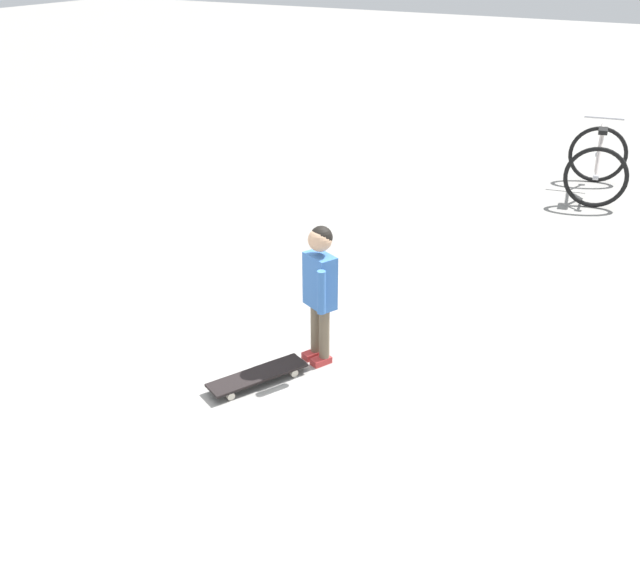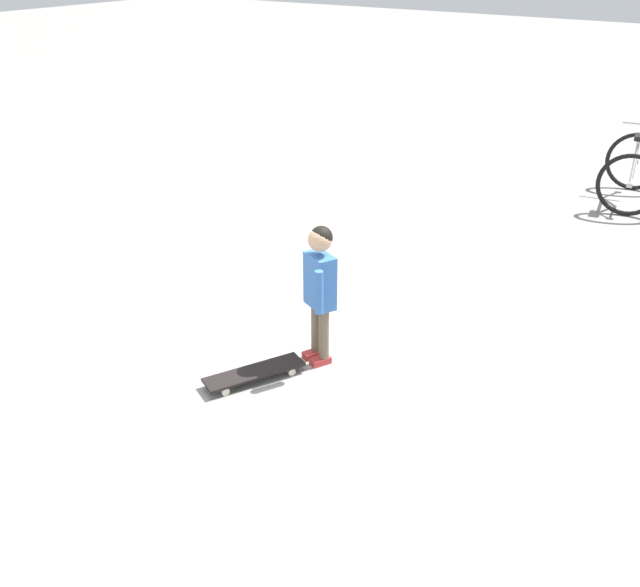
{
  "view_description": "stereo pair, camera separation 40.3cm",
  "coord_description": "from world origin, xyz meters",
  "views": [
    {
      "loc": [
        -2.71,
        3.78,
        2.87
      ],
      "look_at": [
        -0.41,
        -0.32,
        0.55
      ],
      "focal_mm": 41.13,
      "sensor_mm": 36.0,
      "label": 1
    },
    {
      "loc": [
        -3.05,
        3.56,
        2.87
      ],
      "look_at": [
        -0.41,
        -0.32,
        0.55
      ],
      "focal_mm": 41.13,
      "sensor_mm": 36.0,
      "label": 2
    }
  ],
  "objects": [
    {
      "name": "ground_plane",
      "position": [
        0.0,
        0.0,
        0.0
      ],
      "size": [
        50.0,
        50.0,
        0.0
      ],
      "primitive_type": "plane",
      "color": "gray"
    },
    {
      "name": "child_person",
      "position": [
        -0.41,
        -0.32,
        0.66
      ],
      "size": [
        0.28,
        0.34,
        1.06
      ],
      "color": "brown",
      "rests_on": "ground"
    },
    {
      "name": "skateboard",
      "position": [
        -0.18,
        0.18,
        0.06
      ],
      "size": [
        0.5,
        0.74,
        0.07
      ],
      "color": "black",
      "rests_on": "ground"
    },
    {
      "name": "bicycle_mid",
      "position": [
        -1.42,
        -5.31,
        0.38
      ],
      "size": [
        0.87,
        1.17,
        0.85
      ],
      "color": "black",
      "rests_on": "ground"
    }
  ]
}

